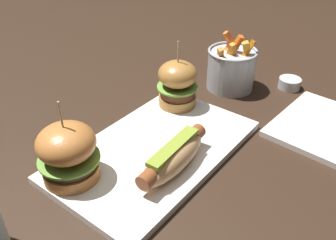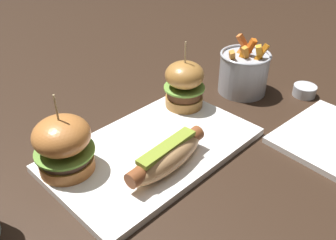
% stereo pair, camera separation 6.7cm
% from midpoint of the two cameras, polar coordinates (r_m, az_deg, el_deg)
% --- Properties ---
extents(ground_plane, '(3.00, 3.00, 0.00)m').
position_cam_midpoint_polar(ground_plane, '(0.68, -4.84, -5.31)').
color(ground_plane, black).
extents(platter_main, '(0.39, 0.23, 0.01)m').
position_cam_midpoint_polar(platter_main, '(0.68, -4.87, -4.85)').
color(platter_main, white).
rests_on(platter_main, ground).
extents(hot_dog, '(0.17, 0.06, 0.05)m').
position_cam_midpoint_polar(hot_dog, '(0.61, -2.31, -5.82)').
color(hot_dog, tan).
rests_on(hot_dog, platter_main).
extents(slider_left, '(0.10, 0.10, 0.14)m').
position_cam_midpoint_polar(slider_left, '(0.61, -18.58, -4.98)').
color(slider_left, '#BA7035').
rests_on(slider_left, platter_main).
extents(slider_right, '(0.09, 0.09, 0.15)m').
position_cam_midpoint_polar(slider_right, '(0.77, -0.99, 5.71)').
color(slider_right, '#A67135').
rests_on(slider_right, platter_main).
extents(fries_bucket, '(0.12, 0.12, 0.14)m').
position_cam_midpoint_polar(fries_bucket, '(0.88, 7.78, 8.03)').
color(fries_bucket, '#A8AAB2').
rests_on(fries_bucket, ground).
extents(sauce_ramekin, '(0.05, 0.05, 0.03)m').
position_cam_midpoint_polar(sauce_ramekin, '(0.92, 16.66, 5.55)').
color(sauce_ramekin, '#B7BABF').
rests_on(sauce_ramekin, ground).
extents(side_plate, '(0.23, 0.23, 0.01)m').
position_cam_midpoint_polar(side_plate, '(0.79, 22.50, -1.65)').
color(side_plate, white).
rests_on(side_plate, ground).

